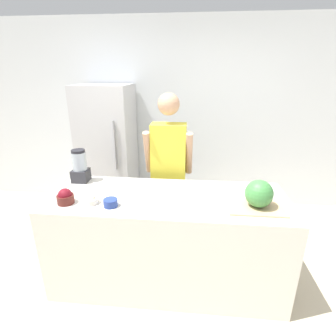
% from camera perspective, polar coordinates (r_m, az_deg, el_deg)
% --- Properties ---
extents(ground_plane, '(14.00, 14.00, 0.00)m').
position_cam_1_polar(ground_plane, '(2.53, -1.09, -28.71)').
color(ground_plane, beige).
extents(wall_back, '(8.00, 0.06, 2.60)m').
position_cam_1_polar(wall_back, '(3.81, 2.55, 11.08)').
color(wall_back, silver).
rests_on(wall_back, ground_plane).
extents(counter_island, '(2.07, 0.78, 0.89)m').
position_cam_1_polar(counter_island, '(2.52, -0.09, -15.31)').
color(counter_island, beige).
rests_on(counter_island, ground_plane).
extents(refrigerator, '(0.69, 0.69, 1.75)m').
position_cam_1_polar(refrigerator, '(3.71, -12.84, 3.65)').
color(refrigerator, '#B7B7BC').
rests_on(refrigerator, ground_plane).
extents(person, '(0.51, 0.27, 1.71)m').
position_cam_1_polar(person, '(2.85, 0.13, -0.56)').
color(person, '#4C608C').
rests_on(person, ground_plane).
extents(cutting_board, '(0.44, 0.28, 0.01)m').
position_cam_1_polar(cutting_board, '(2.21, 18.52, -8.15)').
color(cutting_board, tan).
rests_on(cutting_board, counter_island).
extents(watermelon, '(0.22, 0.22, 0.22)m').
position_cam_1_polar(watermelon, '(2.18, 19.20, -5.28)').
color(watermelon, '#3D7F3D').
rests_on(watermelon, cutting_board).
extents(bowl_cherries, '(0.14, 0.14, 0.13)m').
position_cam_1_polar(bowl_cherries, '(2.31, -21.45, -5.91)').
color(bowl_cherries, '#511E19').
rests_on(bowl_cherries, counter_island).
extents(bowl_cream, '(0.12, 0.12, 0.08)m').
position_cam_1_polar(bowl_cream, '(2.25, -16.38, -6.67)').
color(bowl_cream, beige).
rests_on(bowl_cream, counter_island).
extents(bowl_small_blue, '(0.11, 0.11, 0.06)m').
position_cam_1_polar(bowl_small_blue, '(2.17, -12.40, -7.40)').
color(bowl_small_blue, navy).
rests_on(bowl_small_blue, counter_island).
extents(blender, '(0.15, 0.15, 0.32)m').
position_cam_1_polar(blender, '(2.68, -18.64, 0.28)').
color(blender, '#28282D').
rests_on(blender, counter_island).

